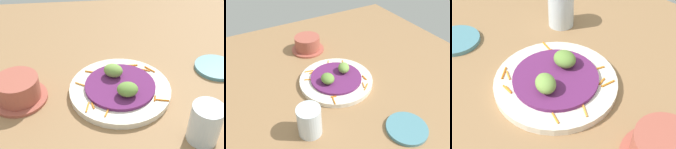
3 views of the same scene
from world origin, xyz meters
The scene contains 9 objects.
table_surface centered at (0.00, 0.00, 1.00)cm, with size 110.00×110.00×2.00cm, color #936D47.
main_plate centered at (-5.38, -1.37, 2.85)cm, with size 26.55×26.55×1.69cm, color silver.
cabbage_bed centered at (-5.38, -1.37, 4.13)cm, with size 18.42×18.42×0.89cm, color #60235B.
carrot_garnish centered at (-4.59, -2.07, 3.89)cm, with size 19.93×23.10×0.40cm.
guac_scoop_left centered at (-9.39, -2.67, 6.23)cm, with size 5.28×4.53×3.30cm, color olive.
guac_scoop_center centered at (-1.36, -0.07, 6.29)cm, with size 4.09×5.21×3.42cm, color #759E47.
side_plate_small centered at (2.04, -30.52, 2.54)cm, with size 12.17×12.17×1.07cm, color teal.
terracotta_bowl centered at (-5.38, 24.49, 5.07)cm, with size 14.08×14.08×6.58cm.
water_glass centered at (-22.73, -17.43, 6.67)cm, with size 6.87×6.87×9.34cm, color silver.
Camera 1 is at (-64.00, 6.87, 53.05)cm, focal length 47.23 mm.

